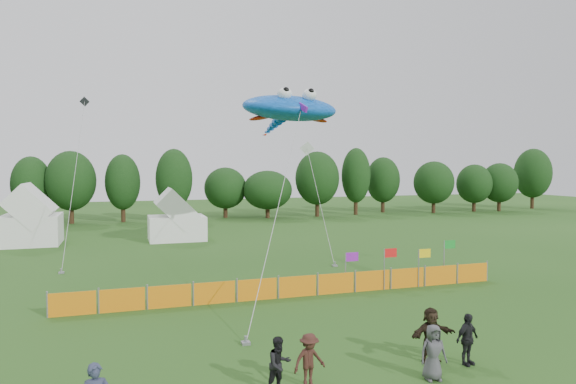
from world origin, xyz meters
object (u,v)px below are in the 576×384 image
object	(u,v)px
tent_left	(31,220)
spectator_e	(433,352)
spectator_b	(279,364)
barrier_fence	(297,286)
spectator_d	(467,339)
spectator_f	(431,335)
spectator_c	(309,360)
tent_right	(177,220)
stingray_kite	(288,109)

from	to	relation	value
tent_left	spectator_e	world-z (taller)	tent_left
spectator_b	spectator_e	xyz separation A→B (m)	(4.54, -0.62, 0.04)
barrier_fence	spectator_b	world-z (taller)	spectator_b
spectator_d	spectator_f	size ratio (longest dim) A/B	0.93
spectator_b	spectator_c	world-z (taller)	spectator_b
tent_left	spectator_b	size ratio (longest dim) A/B	2.83
tent_left	tent_right	size ratio (longest dim) A/B	0.94
spectator_f	stingray_kite	world-z (taller)	stingray_kite
spectator_e	stingray_kite	size ratio (longest dim) A/B	0.07
tent_right	spectator_c	distance (m)	30.48
tent_left	barrier_fence	xyz separation A→B (m)	(14.81, -21.92, -1.46)
barrier_fence	spectator_d	size ratio (longest dim) A/B	13.35
tent_right	spectator_f	distance (m)	30.33
tent_right	spectator_b	bearing A→B (deg)	-90.57
spectator_f	spectator_e	bearing A→B (deg)	-124.66
spectator_c	spectator_e	xyz separation A→B (m)	(3.64, -0.66, 0.05)
tent_left	spectator_d	xyz separation A→B (m)	(17.18, -31.51, -1.14)
tent_left	spectator_f	distance (m)	34.95
spectator_c	tent_left	bearing A→B (deg)	100.57
spectator_f	tent_right	bearing A→B (deg)	95.77
tent_left	tent_right	bearing A→B (deg)	-5.21
stingray_kite	tent_left	bearing A→B (deg)	145.79
spectator_e	tent_right	bearing A→B (deg)	106.20
spectator_b	spectator_c	size ratio (longest dim) A/B	1.01
spectator_b	spectator_f	distance (m)	5.31
stingray_kite	spectator_c	bearing A→B (deg)	-106.40
spectator_b	spectator_d	bearing A→B (deg)	-17.24
barrier_fence	tent_left	bearing A→B (deg)	124.05
tent_left	spectator_b	xyz separation A→B (m)	(10.96, -31.53, -1.18)
tent_left	spectator_f	xyz separation A→B (m)	(16.23, -30.94, -1.08)
tent_left	spectator_e	distance (m)	35.71
spectator_e	tent_left	bearing A→B (deg)	124.18
spectator_d	spectator_e	xyz separation A→B (m)	(-1.68, -0.64, -0.00)
tent_left	tent_right	distance (m)	11.31
spectator_c	spectator_f	world-z (taller)	spectator_f
spectator_f	tent_left	bearing A→B (deg)	114.02
tent_left	stingray_kite	world-z (taller)	stingray_kite
tent_right	spectator_e	bearing A→B (deg)	-82.24
spectator_b	spectator_f	world-z (taller)	spectator_f
spectator_b	stingray_kite	world-z (taller)	stingray_kite
barrier_fence	spectator_d	distance (m)	9.88
tent_left	spectator_c	bearing A→B (deg)	-69.36
spectator_e	barrier_fence	bearing A→B (deg)	102.27
stingray_kite	spectator_b	bearing A→B (deg)	-108.78
tent_right	spectator_e	size ratio (longest dim) A/B	2.87
spectator_d	spectator_f	distance (m)	1.11
tent_right	spectator_c	xyz separation A→B (m)	(0.60, -30.46, -0.90)
spectator_d	spectator_b	bearing A→B (deg)	165.33
barrier_fence	spectator_f	size ratio (longest dim) A/B	12.45
barrier_fence	spectator_b	size ratio (longest dim) A/B	14.06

